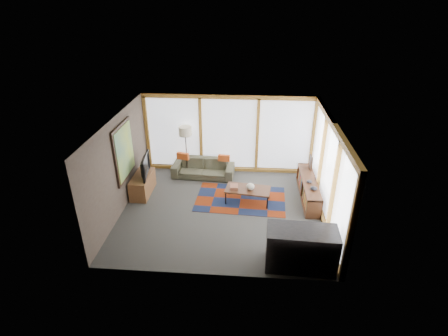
# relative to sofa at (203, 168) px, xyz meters

# --- Properties ---
(ground) EXTENTS (5.50, 5.50, 0.00)m
(ground) POSITION_rel_sofa_xyz_m (0.80, -1.95, -0.29)
(ground) COLOR #30302E
(ground) RESTS_ON ground
(room_envelope) EXTENTS (5.52, 5.02, 2.62)m
(room_envelope) POSITION_rel_sofa_xyz_m (1.29, -1.39, 1.25)
(room_envelope) COLOR #3E322B
(room_envelope) RESTS_ON ground
(rug) EXTENTS (2.64, 1.77, 0.01)m
(rug) POSITION_rel_sofa_xyz_m (1.27, -1.35, -0.28)
(rug) COLOR #692009
(rug) RESTS_ON ground
(sofa) EXTENTS (2.02, 0.88, 0.58)m
(sofa) POSITION_rel_sofa_xyz_m (0.00, 0.00, 0.00)
(sofa) COLOR #333425
(sofa) RESTS_ON ground
(pillow_left) EXTENTS (0.41, 0.21, 0.22)m
(pillow_left) POSITION_rel_sofa_xyz_m (-0.66, 0.02, 0.40)
(pillow_left) COLOR #B44619
(pillow_left) RESTS_ON sofa
(pillow_right) EXTENTS (0.39, 0.16, 0.21)m
(pillow_right) POSITION_rel_sofa_xyz_m (0.68, -0.02, 0.39)
(pillow_right) COLOR #B44619
(pillow_right) RESTS_ON sofa
(floor_lamp) EXTENTS (0.42, 0.42, 1.66)m
(floor_lamp) POSITION_rel_sofa_xyz_m (-0.55, 0.10, 0.54)
(floor_lamp) COLOR #2D2018
(floor_lamp) RESTS_ON ground
(coffee_table) EXTENTS (1.32, 0.79, 0.42)m
(coffee_table) POSITION_rel_sofa_xyz_m (1.47, -1.45, -0.08)
(coffee_table) COLOR #382210
(coffee_table) RESTS_ON ground
(book_stack) EXTENTS (0.24, 0.29, 0.09)m
(book_stack) POSITION_rel_sofa_xyz_m (1.08, -1.47, 0.17)
(book_stack) COLOR brown
(book_stack) RESTS_ON coffee_table
(vase) EXTENTS (0.27, 0.27, 0.20)m
(vase) POSITION_rel_sofa_xyz_m (1.54, -1.50, 0.23)
(vase) COLOR beige
(vase) RESTS_ON coffee_table
(bookshelf) EXTENTS (0.41, 2.27, 0.57)m
(bookshelf) POSITION_rel_sofa_xyz_m (3.23, -1.09, -0.01)
(bookshelf) COLOR #382210
(bookshelf) RESTS_ON ground
(bowl_a) EXTENTS (0.21, 0.21, 0.09)m
(bowl_a) POSITION_rel_sofa_xyz_m (3.27, -1.62, 0.32)
(bowl_a) COLOR black
(bowl_a) RESTS_ON bookshelf
(bowl_b) EXTENTS (0.16, 0.16, 0.07)m
(bowl_b) POSITION_rel_sofa_xyz_m (3.20, -1.24, 0.32)
(bowl_b) COLOR black
(bowl_b) RESTS_ON bookshelf
(shelf_picture) EXTENTS (0.06, 0.32, 0.42)m
(shelf_picture) POSITION_rel_sofa_xyz_m (3.35, -0.33, 0.49)
(shelf_picture) COLOR black
(shelf_picture) RESTS_ON bookshelf
(tv_console) EXTENTS (0.49, 1.18, 0.59)m
(tv_console) POSITION_rel_sofa_xyz_m (-1.66, -1.22, 0.00)
(tv_console) COLOR brown
(tv_console) RESTS_ON ground
(television) EXTENTS (0.27, 1.05, 0.60)m
(television) POSITION_rel_sofa_xyz_m (-1.61, -1.18, 0.60)
(television) COLOR black
(television) RESTS_ON tv_console
(bar_counter) EXTENTS (1.53, 0.76, 0.95)m
(bar_counter) POSITION_rel_sofa_xyz_m (2.66, -4.02, 0.18)
(bar_counter) COLOR black
(bar_counter) RESTS_ON ground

